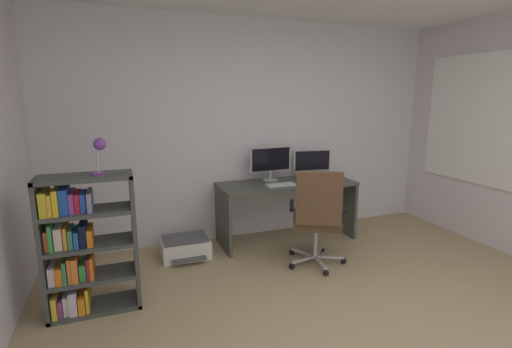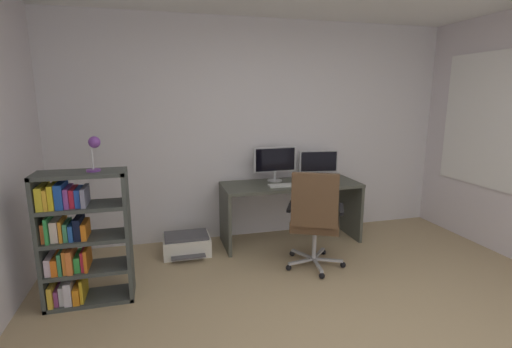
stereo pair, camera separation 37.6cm
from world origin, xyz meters
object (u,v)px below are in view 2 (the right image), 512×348
object	(u,v)px
computer_mouse	(307,183)
printer	(187,244)
monitor_secondary	(318,163)
office_chair	(315,217)
desk	(291,198)
monitor_main	(275,161)
keyboard	(283,185)
bookshelf	(77,239)
desk_lamp	(94,148)

from	to	relation	value
computer_mouse	printer	xyz separation A→B (m)	(-1.41, 0.03, -0.63)
monitor_secondary	office_chair	distance (m)	1.12
desk	monitor_main	xyz separation A→B (m)	(-0.15, 0.17, 0.43)
computer_mouse	office_chair	xyz separation A→B (m)	(-0.19, -0.69, -0.17)
keyboard	bookshelf	world-z (taller)	bookshelf
desk	desk_lamp	xyz separation A→B (m)	(-2.00, -0.83, 0.78)
bookshelf	desk	bearing A→B (deg)	20.67
computer_mouse	desk_lamp	xyz separation A→B (m)	(-2.16, -0.73, 0.59)
monitor_main	keyboard	distance (m)	0.37
desk	printer	xyz separation A→B (m)	(-1.25, -0.07, -0.43)
desk	printer	bearing A→B (deg)	-176.76
monitor_secondary	desk_lamp	size ratio (longest dim) A/B	1.71
desk	desk_lamp	distance (m)	2.30
bookshelf	keyboard	bearing A→B (deg)	19.00
monitor_secondary	printer	bearing A→B (deg)	-171.95
monitor_secondary	desk	bearing A→B (deg)	-158.62
keyboard	bookshelf	xyz separation A→B (m)	(-2.06, -0.71, -0.17)
computer_mouse	office_chair	bearing A→B (deg)	-99.68
printer	bookshelf	bearing A→B (deg)	-141.31
monitor_main	bookshelf	size ratio (longest dim) A/B	0.47
computer_mouse	office_chair	distance (m)	0.74
desk	monitor_secondary	distance (m)	0.59
bookshelf	monitor_secondary	bearing A→B (deg)	20.78
monitor_secondary	bookshelf	distance (m)	2.83
keyboard	monitor_secondary	bearing A→B (deg)	27.99
computer_mouse	bookshelf	world-z (taller)	bookshelf
office_chair	bookshelf	bearing A→B (deg)	-179.08
monitor_secondary	monitor_main	bearing A→B (deg)	-180.00
office_chair	desk_lamp	bearing A→B (deg)	-179.00
bookshelf	printer	world-z (taller)	bookshelf
desk	printer	world-z (taller)	desk
keyboard	office_chair	size ratio (longest dim) A/B	0.33
monitor_secondary	desk_lamp	world-z (taller)	desk_lamp
desk	monitor_secondary	size ratio (longest dim) A/B	3.35
keyboard	office_chair	distance (m)	0.70
office_chair	desk_lamp	distance (m)	2.11
monitor_main	desk	bearing A→B (deg)	-48.43
desk	desk_lamp	bearing A→B (deg)	-157.50
desk	monitor_main	world-z (taller)	monitor_main
desk_lamp	printer	distance (m)	1.62
desk	office_chair	size ratio (longest dim) A/B	1.57
office_chair	keyboard	bearing A→B (deg)	98.20
desk_lamp	monitor_secondary	bearing A→B (deg)	22.30
desk	keyboard	size ratio (longest dim) A/B	4.79
office_chair	desk_lamp	world-z (taller)	desk_lamp
monitor_main	desk_lamp	distance (m)	2.13
office_chair	desk_lamp	xyz separation A→B (m)	(-1.97, -0.03, 0.76)
desk	computer_mouse	size ratio (longest dim) A/B	16.29
desk	keyboard	bearing A→B (deg)	-138.56
keyboard	bookshelf	bearing A→B (deg)	-160.01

